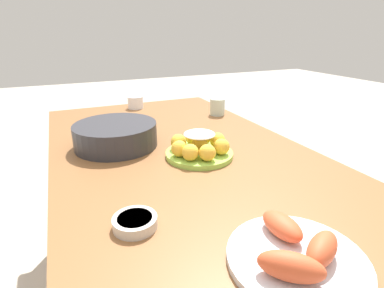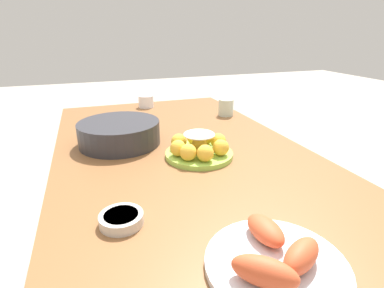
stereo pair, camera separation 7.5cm
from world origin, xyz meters
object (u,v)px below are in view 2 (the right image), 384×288
at_px(cake_plate, 199,147).
at_px(sauce_bowl, 121,219).
at_px(seafood_platter, 276,259).
at_px(serving_bowl, 119,132).
at_px(cup_far, 145,101).
at_px(dining_table, 185,176).
at_px(cup_near, 226,107).

xyz_separation_m(cake_plate, sauce_bowl, (-0.29, 0.29, -0.02)).
distance_m(sauce_bowl, seafood_platter, 0.33).
distance_m(serving_bowl, cup_far, 0.54).
distance_m(dining_table, serving_bowl, 0.29).
distance_m(seafood_platter, cup_far, 1.22).
xyz_separation_m(dining_table, cup_far, (0.68, 0.00, 0.11)).
height_order(serving_bowl, cup_far, serving_bowl).
xyz_separation_m(cake_plate, cup_far, (0.71, 0.04, -0.00)).
bearing_deg(dining_table, serving_bowl, 49.29).
xyz_separation_m(dining_table, sauce_bowl, (-0.33, 0.25, 0.10)).
relative_size(seafood_platter, cup_far, 3.18).
bearing_deg(cake_plate, cup_far, 3.17).
relative_size(serving_bowl, sauce_bowl, 3.05).
xyz_separation_m(dining_table, serving_bowl, (0.17, 0.20, 0.13)).
bearing_deg(sauce_bowl, cup_far, -13.81).
bearing_deg(cup_far, dining_table, -179.69).
distance_m(cake_plate, sauce_bowl, 0.41).
bearing_deg(dining_table, cake_plate, -135.58).
bearing_deg(cup_far, cup_near, -130.40).
bearing_deg(dining_table, seafood_platter, 178.97).
height_order(serving_bowl, seafood_platter, serving_bowl).
distance_m(dining_table, seafood_platter, 0.56).
relative_size(serving_bowl, cup_far, 3.67).
distance_m(serving_bowl, sauce_bowl, 0.50).
relative_size(cake_plate, serving_bowl, 0.77).
xyz_separation_m(serving_bowl, sauce_bowl, (-0.49, 0.05, -0.03)).
distance_m(dining_table, cup_far, 0.69).
xyz_separation_m(dining_table, cake_plate, (-0.04, -0.04, 0.12)).
bearing_deg(dining_table, cup_far, 0.31).
bearing_deg(cake_plate, serving_bowl, 48.49).
bearing_deg(seafood_platter, cup_near, -20.19).
relative_size(dining_table, cake_plate, 7.10).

